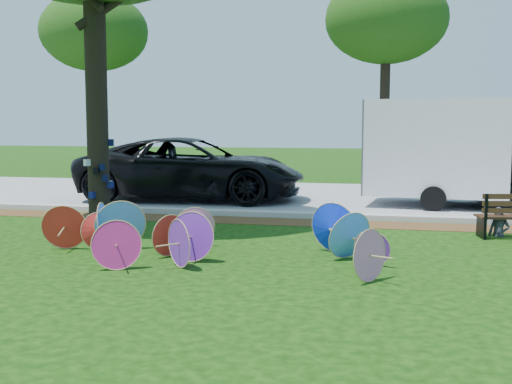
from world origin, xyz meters
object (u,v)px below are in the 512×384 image
cargo_trailer (437,147)px  person_left (500,208)px  parasol_pile (196,233)px  black_van (192,169)px

cargo_trailer → person_left: 4.49m
parasol_pile → black_van: 7.50m
black_van → cargo_trailer: size_ratio=1.80×
person_left → black_van: bearing=161.6°
parasol_pile → black_van: size_ratio=0.94×
parasol_pile → person_left: size_ratio=5.49×
black_van → person_left: 8.42m
parasol_pile → cargo_trailer: (4.02, 7.20, 1.10)m
parasol_pile → black_van: (-2.38, 7.09, 0.47)m
parasol_pile → person_left: 5.70m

